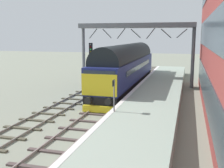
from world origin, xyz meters
The scene contains 8 objects.
ground_plane centered at (0.00, 0.00, 0.00)m, with size 140.00×140.00×0.00m, color gray.
track_main centered at (0.00, 0.00, 0.06)m, with size 2.50×60.00×0.15m.
track_adjacent_west centered at (-3.33, 0.00, 0.06)m, with size 2.50×60.00×0.15m.
station_platform centered at (3.60, 0.00, 0.50)m, with size 4.00×44.00×1.01m.
diesel_locomotive centered at (0.00, 7.33, 2.48)m, with size 2.74×18.71×4.68m.
signal_post_near centered at (-5.15, 11.00, 3.05)m, with size 0.44×0.22×4.68m.
platform_number_sign centered at (1.88, -4.76, 2.28)m, with size 0.10×0.44×1.91m.
overhead_footbridge centered at (0.38, 10.07, 6.20)m, with size 12.63×2.00×6.85m.
Camera 1 is at (6.10, -20.59, 5.48)m, focal length 45.05 mm.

